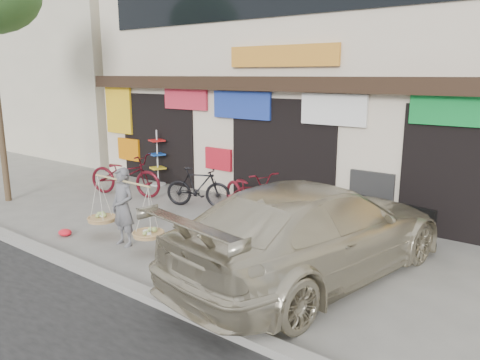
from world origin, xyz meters
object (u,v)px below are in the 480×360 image
Objects in this scene: street_vendor at (123,210)px; bike_0 at (125,175)px; bike_2 at (250,194)px; suv at (315,230)px; display_rack at (158,163)px; bike_1 at (198,187)px.

street_vendor reaches higher than bike_0.
suv is (2.76, -1.97, 0.22)m from bike_2.
street_vendor is 0.91× the size of bike_0.
display_rack reaches higher than suv.
bike_0 is 1.32× the size of bike_1.
display_rack is at bearing -7.38° from bike_0.
bike_0 is at bearing 75.05° from bike_1.
bike_2 is at bearing -13.02° from display_rack.
bike_0 reaches higher than bike_2.
street_vendor is 5.12m from display_rack.
bike_1 is at bearing 105.44° from street_vendor.
street_vendor is 0.92× the size of bike_2.
bike_0 is 0.39× the size of suv.
suv is at bearing -119.04° from bike_0.
bike_1 is at bearing 114.10° from bike_2.
bike_1 is 0.77× the size of bike_2.
display_rack reaches higher than street_vendor.
bike_1 is (-0.71, 2.90, -0.20)m from street_vendor.
display_rack reaches higher than bike_1.
bike_2 is (3.94, 0.44, -0.01)m from bike_0.
bike_1 is at bearing -14.71° from suv.
bike_0 is (-3.08, 2.52, -0.12)m from street_vendor.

